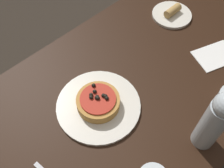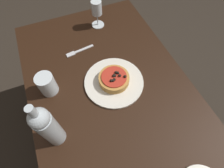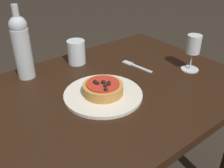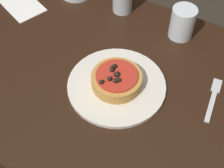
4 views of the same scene
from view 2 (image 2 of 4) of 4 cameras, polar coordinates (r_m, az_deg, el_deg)
ground_plane at (r=1.50m, az=1.30°, el=-18.39°), size 14.00×14.00×0.00m
dining_table at (r=0.90m, az=2.08°, el=-9.56°), size 1.47×0.79×0.71m
dinner_plate at (r=0.88m, az=0.63°, el=0.74°), size 0.30×0.30×0.01m
pizza at (r=0.85m, az=0.66°, el=1.71°), size 0.15×0.15×0.05m
wine_glass at (r=1.10m, az=-5.03°, el=23.04°), size 0.08×0.08×0.16m
wine_bottle at (r=0.68m, az=-20.31°, el=-12.97°), size 0.07×0.07×0.30m
water_cup at (r=0.87m, az=-20.48°, el=-0.07°), size 0.08×0.08×0.11m
fork at (r=1.02m, az=-10.96°, el=10.46°), size 0.04×0.16×0.00m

